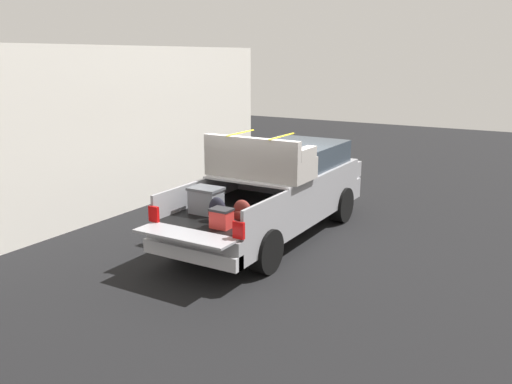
# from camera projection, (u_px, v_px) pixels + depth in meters

# --- Properties ---
(ground_plane) EXTENTS (40.00, 40.00, 0.00)m
(ground_plane) POSITION_uv_depth(u_px,v_px,m) (270.00, 236.00, 11.41)
(ground_plane) COLOR black
(pickup_truck) EXTENTS (6.05, 2.08, 2.23)m
(pickup_truck) POSITION_uv_depth(u_px,v_px,m) (279.00, 189.00, 11.46)
(pickup_truck) COLOR gray
(pickup_truck) RESTS_ON ground_plane
(building_facade) EXTENTS (10.92, 0.36, 3.95)m
(building_facade) POSITION_uv_depth(u_px,v_px,m) (128.00, 129.00, 13.09)
(building_facade) COLOR silver
(building_facade) RESTS_ON ground_plane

